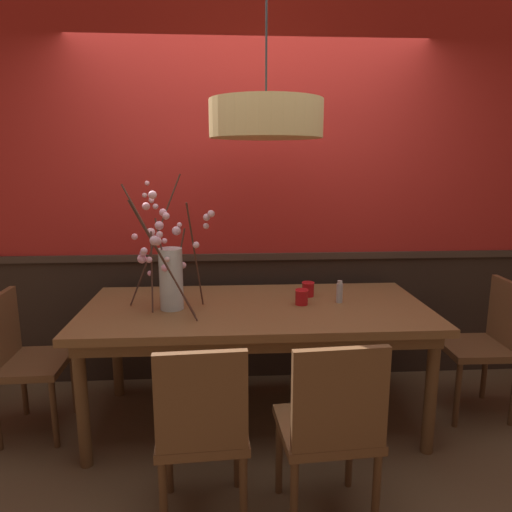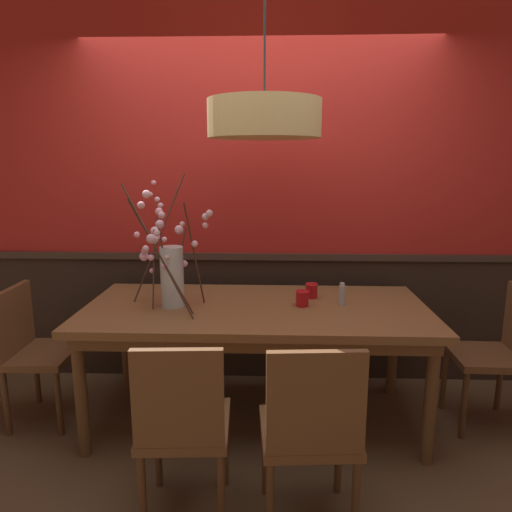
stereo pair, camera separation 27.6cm
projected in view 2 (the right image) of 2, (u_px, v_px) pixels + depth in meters
The scene contains 14 objects.
ground_plane at pixel (256, 419), 3.03m from camera, with size 24.00×24.00×0.00m, color brown.
back_wall at pixel (259, 199), 3.42m from camera, with size 5.43×0.14×2.79m.
dining_table at pixel (256, 318), 2.89m from camera, with size 2.12×0.98×0.78m.
chair_near_side_left at pixel (183, 423), 2.07m from camera, with size 0.43×0.44×0.91m.
chair_far_side_left at pixel (226, 299), 3.85m from camera, with size 0.48×0.46×0.97m.
chair_far_side_right at pixel (302, 303), 3.81m from camera, with size 0.48×0.42×0.91m.
chair_near_side_right at pixel (311, 428), 2.02m from camera, with size 0.46×0.44×0.92m.
chair_head_west_end at pixel (32, 346), 2.96m from camera, with size 0.39×0.46×0.88m.
chair_head_east_end at pixel (499, 349), 2.89m from camera, with size 0.43×0.42×0.90m.
vase_with_blossoms at pixel (170, 270), 2.81m from camera, with size 0.54×0.74×0.81m.
candle_holder_nearer_center at pixel (302, 298), 2.86m from camera, with size 0.08×0.08×0.10m.
candle_holder_nearer_edge at pixel (312, 291), 3.04m from camera, with size 0.08×0.08×0.10m.
condiment_bottle at pixel (342, 294), 2.88m from camera, with size 0.04×0.04×0.14m.
pendant_lamp at pixel (264, 119), 2.56m from camera, with size 0.63×0.63×1.01m.
Camera 2 is at (0.10, -2.75, 1.66)m, focal length 32.49 mm.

